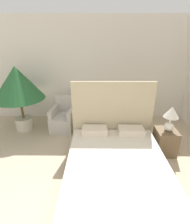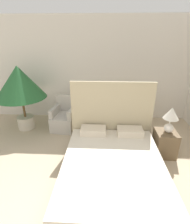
{
  "view_description": "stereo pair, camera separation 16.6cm",
  "coord_description": "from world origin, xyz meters",
  "px_view_note": "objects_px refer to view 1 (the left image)",
  "views": [
    {
      "loc": [
        0.02,
        -0.98,
        2.36
      ],
      "look_at": [
        -0.01,
        2.88,
        0.67
      ],
      "focal_mm": 28.0,
      "sensor_mm": 36.0,
      "label": 1
    },
    {
      "loc": [
        0.19,
        -0.98,
        2.36
      ],
      "look_at": [
        -0.01,
        2.88,
        0.67
      ],
      "focal_mm": 28.0,
      "sensor_mm": 36.0,
      "label": 2
    }
  ],
  "objects_px": {
    "bed": "(116,164)",
    "armchair_near_window_right": "(99,120)",
    "armchair_near_window_left": "(64,120)",
    "side_table": "(81,123)",
    "table_lamp": "(171,116)",
    "potted_palm": "(18,85)",
    "nightstand": "(165,142)"
  },
  "relations": [
    {
      "from": "bed",
      "to": "nightstand",
      "type": "height_order",
      "value": "bed"
    },
    {
      "from": "bed",
      "to": "table_lamp",
      "type": "relative_size",
      "value": 4.18
    },
    {
      "from": "armchair_near_window_right",
      "to": "side_table",
      "type": "height_order",
      "value": "armchair_near_window_right"
    },
    {
      "from": "armchair_near_window_right",
      "to": "table_lamp",
      "type": "bearing_deg",
      "value": -39.78
    },
    {
      "from": "bed",
      "to": "armchair_near_window_left",
      "type": "height_order",
      "value": "bed"
    },
    {
      "from": "table_lamp",
      "to": "nightstand",
      "type": "bearing_deg",
      "value": 155.4
    },
    {
      "from": "potted_palm",
      "to": "side_table",
      "type": "distance_m",
      "value": 1.86
    },
    {
      "from": "armchair_near_window_left",
      "to": "nightstand",
      "type": "height_order",
      "value": "armchair_near_window_left"
    },
    {
      "from": "armchair_near_window_left",
      "to": "potted_palm",
      "type": "xyz_separation_m",
      "value": [
        -1.07,
        -0.04,
        0.97
      ]
    },
    {
      "from": "armchair_near_window_right",
      "to": "bed",
      "type": "bearing_deg",
      "value": -83.9
    },
    {
      "from": "bed",
      "to": "nightstand",
      "type": "distance_m",
      "value": 1.34
    },
    {
      "from": "armchair_near_window_left",
      "to": "bed",
      "type": "bearing_deg",
      "value": -47.94
    },
    {
      "from": "table_lamp",
      "to": "bed",
      "type": "bearing_deg",
      "value": -148.05
    },
    {
      "from": "table_lamp",
      "to": "side_table",
      "type": "distance_m",
      "value": 2.27
    },
    {
      "from": "potted_palm",
      "to": "table_lamp",
      "type": "bearing_deg",
      "value": -16.52
    },
    {
      "from": "bed",
      "to": "table_lamp",
      "type": "height_order",
      "value": "bed"
    },
    {
      "from": "bed",
      "to": "armchair_near_window_left",
      "type": "bearing_deg",
      "value": 124.84
    },
    {
      "from": "armchair_near_window_left",
      "to": "armchair_near_window_right",
      "type": "distance_m",
      "value": 0.95
    },
    {
      "from": "bed",
      "to": "nightstand",
      "type": "xyz_separation_m",
      "value": [
        1.13,
        0.72,
        0.0
      ]
    },
    {
      "from": "armchair_near_window_left",
      "to": "table_lamp",
      "type": "distance_m",
      "value": 2.69
    },
    {
      "from": "potted_palm",
      "to": "side_table",
      "type": "relative_size",
      "value": 4.18
    },
    {
      "from": "armchair_near_window_left",
      "to": "potted_palm",
      "type": "relative_size",
      "value": 0.51
    },
    {
      "from": "bed",
      "to": "nightstand",
      "type": "relative_size",
      "value": 4.05
    },
    {
      "from": "potted_palm",
      "to": "table_lamp",
      "type": "height_order",
      "value": "potted_palm"
    },
    {
      "from": "armchair_near_window_left",
      "to": "armchair_near_window_right",
      "type": "bearing_deg",
      "value": 7.24
    },
    {
      "from": "bed",
      "to": "armchair_near_window_right",
      "type": "height_order",
      "value": "bed"
    },
    {
      "from": "bed",
      "to": "armchair_near_window_right",
      "type": "distance_m",
      "value": 1.81
    },
    {
      "from": "armchair_near_window_left",
      "to": "nightstand",
      "type": "xyz_separation_m",
      "value": [
        2.37,
        -1.06,
        0.0
      ]
    },
    {
      "from": "nightstand",
      "to": "armchair_near_window_right",
      "type": "bearing_deg",
      "value": 143.28
    },
    {
      "from": "potted_palm",
      "to": "nightstand",
      "type": "bearing_deg",
      "value": -16.48
    },
    {
      "from": "potted_palm",
      "to": "side_table",
      "type": "xyz_separation_m",
      "value": [
        1.54,
        -0.02,
        -1.04
      ]
    },
    {
      "from": "armchair_near_window_left",
      "to": "side_table",
      "type": "relative_size",
      "value": 2.13
    }
  ]
}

